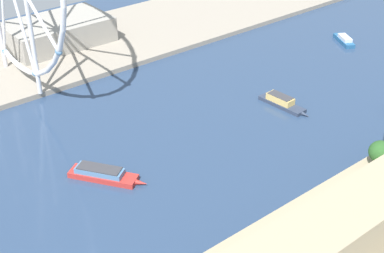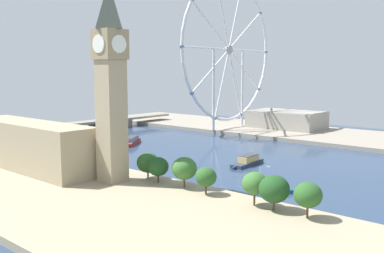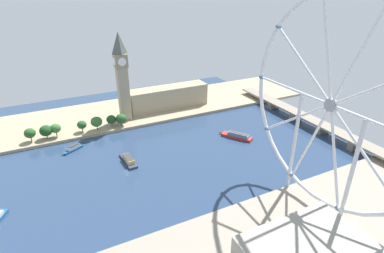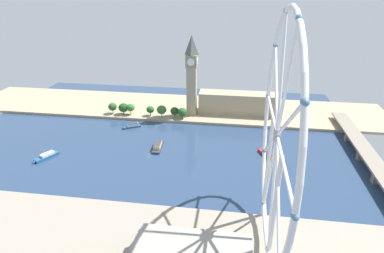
# 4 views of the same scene
# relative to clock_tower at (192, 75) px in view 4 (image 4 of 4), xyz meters

# --- Properties ---
(ground_plane) EXTENTS (409.80, 409.80, 0.00)m
(ground_plane) POSITION_rel_clock_tower_xyz_m (97.38, -26.83, -51.00)
(ground_plane) COLOR navy
(riverbank_left) EXTENTS (90.00, 520.00, 3.00)m
(riverbank_left) POSITION_rel_clock_tower_xyz_m (-22.52, -26.83, -49.50)
(riverbank_left) COLOR tan
(riverbank_left) RESTS_ON ground_plane
(riverbank_right) EXTENTS (90.00, 520.00, 3.00)m
(riverbank_right) POSITION_rel_clock_tower_xyz_m (217.28, -26.83, -49.50)
(riverbank_right) COLOR gray
(riverbank_right) RESTS_ON ground_plane
(clock_tower) EXTENTS (13.38, 13.38, 92.35)m
(clock_tower) POSITION_rel_clock_tower_xyz_m (0.00, 0.00, 0.00)
(clock_tower) COLOR tan
(clock_tower) RESTS_ON riverbank_left
(parliament_block) EXTENTS (22.00, 93.79, 25.08)m
(parliament_block) POSITION_rel_clock_tower_xyz_m (-11.57, 54.90, -35.46)
(parliament_block) COLOR tan
(parliament_block) RESTS_ON riverbank_left
(tree_row_embankment) EXTENTS (14.07, 95.66, 13.91)m
(tree_row_embankment) POSITION_rel_clock_tower_xyz_m (12.53, -50.65, -39.78)
(tree_row_embankment) COLOR #513823
(tree_row_embankment) RESTS_ON riverbank_left
(ferris_wheel) EXTENTS (132.62, 3.20, 136.75)m
(ferris_wheel) POSITION_rel_clock_tower_xyz_m (194.42, 73.57, 22.88)
(ferris_wheel) COLOR silver
(ferris_wheel) RESTS_ON riverbank_right
(river_bridge) EXTENTS (221.80, 15.44, 9.29)m
(river_bridge) POSITION_rel_clock_tower_xyz_m (97.38, 170.57, -43.92)
(river_bridge) COLOR gray
(river_bridge) RESTS_ON ground_plane
(tour_boat_0) EXTENTS (32.17, 24.24, 5.42)m
(tour_boat_0) POSITION_rel_clock_tower_xyz_m (86.88, 86.55, -48.71)
(tour_boat_0) COLOR #B22D28
(tour_boat_0) RESTS_ON ground_plane
(tour_boat_1) EXTENTS (31.74, 8.95, 5.77)m
(tour_boat_1) POSITION_rel_clock_tower_xyz_m (83.13, -21.25, -48.71)
(tour_boat_1) COLOR #2D384C
(tour_boat_1) RESTS_ON ground_plane
(tour_boat_2) EXTENTS (13.93, 20.53, 5.23)m
(tour_boat_2) POSITION_rel_clock_tower_xyz_m (41.53, -60.93, -48.85)
(tour_boat_2) COLOR #235684
(tour_boat_2) RESTS_ON ground_plane
(tour_boat_3) EXTENTS (24.67, 16.13, 4.78)m
(tour_boat_3) POSITION_rel_clock_tower_xyz_m (117.36, -117.96, -49.06)
(tour_boat_3) COLOR #235684
(tour_boat_3) RESTS_ON ground_plane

